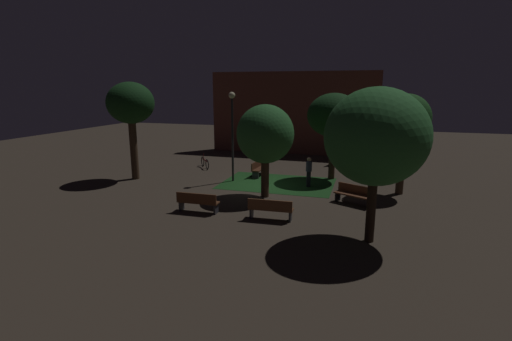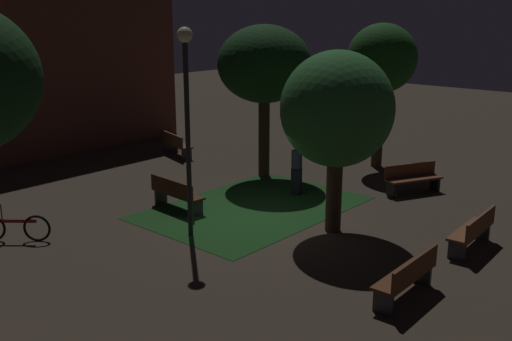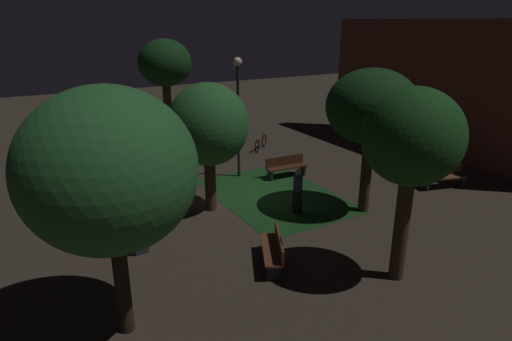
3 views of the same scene
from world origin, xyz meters
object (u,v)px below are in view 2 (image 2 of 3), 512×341
bench_lawn_edge (474,230)px  lamp_post_plaza_west (187,99)px  bench_front_left (176,193)px  tree_back_left (264,65)px  tree_lawn_side (382,60)px  bench_path_side (408,276)px  tree_tall_center (337,110)px  bicycle (14,228)px  pedestrian (297,167)px  bench_corner (412,177)px  bench_front_right (175,144)px

bench_lawn_edge → lamp_post_plaza_west: 7.24m
bench_front_left → tree_back_left: tree_back_left is taller
tree_back_left → tree_lawn_side: 4.19m
bench_path_side → tree_tall_center: 4.55m
tree_tall_center → tree_lawn_side: size_ratio=0.90×
bench_lawn_edge → bench_front_left: size_ratio=1.00×
tree_back_left → lamp_post_plaza_west: 5.73m
bench_lawn_edge → bicycle: (-6.69, 8.40, -0.14)m
pedestrian → tree_lawn_side: bearing=-0.7°
tree_lawn_side → bench_corner: bearing=-130.7°
bench_lawn_edge → lamp_post_plaza_west: bearing=123.3°
bench_corner → tree_lawn_side: 4.54m
bench_front_left → bench_front_right: size_ratio=0.98×
bench_front_left → pedestrian: bearing=-27.2°
bench_front_right → pedestrian: pedestrian is taller
tree_back_left → bench_path_side: bearing=-122.1°
pedestrian → bicycle: bearing=159.1°
tree_lawn_side → bench_front_left: bearing=167.5°
bench_corner → pedestrian: 3.53m
bench_path_side → tree_lawn_side: 10.58m
lamp_post_plaza_west → bench_path_side: bearing=-85.3°
bench_front_left → tree_lawn_side: tree_lawn_side is taller
tree_back_left → lamp_post_plaza_west: bearing=-157.8°
bench_front_left → tree_lawn_side: size_ratio=0.37×
bench_corner → lamp_post_plaza_west: lamp_post_plaza_west is taller
bench_path_side → bench_front_left: size_ratio=0.99×
bench_lawn_edge → tree_tall_center: bearing=109.3°
bench_path_side → pedestrian: 6.80m
tree_back_left → tree_lawn_side: size_ratio=1.00×
bench_lawn_edge → bench_corner: (3.13, 3.11, 0.00)m
bench_path_side → bench_front_right: same height
bench_corner → tree_back_left: bearing=107.8°
lamp_post_plaza_west → pedestrian: lamp_post_plaza_west is taller
bench_lawn_edge → bench_corner: size_ratio=1.00×
bench_path_side → bench_lawn_edge: 3.19m
bicycle → bench_corner: bearing=-28.3°
bench_lawn_edge → pedestrian: bearing=83.4°
bench_front_right → bicycle: (-8.21, -3.62, -0.14)m
bench_lawn_edge → tree_back_left: tree_back_left is taller
bench_path_side → pedestrian: bearing=55.5°
bench_front_left → tree_tall_center: tree_tall_center is taller
bench_front_right → lamp_post_plaza_west: lamp_post_plaza_west is taller
bench_front_left → lamp_post_plaza_west: 3.49m
bench_path_side → bench_corner: 7.05m
tree_back_left → bench_lawn_edge: bearing=-102.0°
lamp_post_plaza_west → pedestrian: size_ratio=3.09×
bicycle → pedestrian: bearing=-20.9°
bench_front_left → bicycle: size_ratio=1.34×
bench_lawn_edge → tree_lawn_side: (5.22, 5.54, 3.22)m
bench_front_right → tree_back_left: 5.34m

